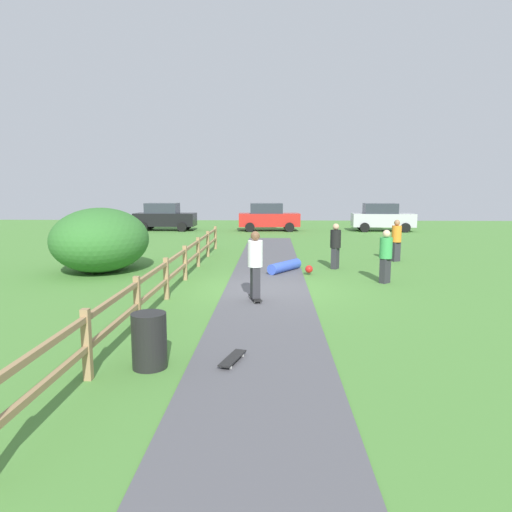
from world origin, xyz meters
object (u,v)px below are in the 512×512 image
trash_bin (149,341)px  bystander_black (335,244)px  bush_large (101,240)px  skateboard_loose (233,358)px  skater_fallen (286,267)px  bystander_orange (396,239)px  parked_car_black (165,217)px  parked_car_red (268,217)px  skater_riding (255,262)px  bystander_green (386,254)px  parked_car_silver (382,217)px

trash_bin → bystander_black: bearing=65.9°
bush_large → trash_bin: bush_large is taller
trash_bin → skateboard_loose: size_ratio=1.09×
skater_fallen → bystander_orange: (4.44, 2.63, 0.71)m
parked_car_black → parked_car_red: same height
skater_riding → skateboard_loose: skater_riding is taller
bystander_green → parked_car_red: (-3.77, 17.97, 0.06)m
bystander_green → parked_car_silver: size_ratio=0.38×
bush_large → bystander_black: 8.31m
parked_car_red → skater_fallen: bearing=-87.2°
skateboard_loose → bush_large: bearing=122.4°
trash_bin → skateboard_loose: trash_bin is taller
bystander_orange → parked_car_silver: size_ratio=0.39×
bush_large → parked_car_black: size_ratio=0.92×
bush_large → parked_car_silver: bearing=50.3°
bystander_green → skater_fallen: bearing=149.6°
skater_fallen → bystander_black: 2.07m
bush_large → skater_riding: 6.93m
parked_car_black → skateboard_loose: bearing=-74.3°
bystander_green → skateboard_loose: bearing=-121.3°
bystander_black → skateboard_loose: bearing=-107.5°
bystander_orange → parked_car_red: 14.58m
parked_car_black → bush_large: bearing=-84.4°
bush_large → parked_car_red: (5.68, 16.30, -0.16)m
skater_fallen → bystander_green: 3.51m
bystander_black → parked_car_black: bearing=122.6°
trash_bin → bystander_green: bystander_green is taller
bystander_green → parked_car_silver: (4.10, 17.98, 0.06)m
trash_bin → bystander_orange: size_ratio=0.54×
skater_fallen → parked_car_black: (-8.09, 16.23, 0.76)m
bystander_black → bystander_green: bearing=-64.8°
bystander_green → parked_car_silver: parked_car_silver is taller
skater_riding → parked_car_red: 20.45m
skater_riding → bystander_green: bearing=32.5°
bystander_orange → trash_bin: bearing=-121.3°
skater_riding → skateboard_loose: size_ratio=2.17×
bystander_black → bystander_orange: 3.24m
bush_large → bystander_orange: size_ratio=2.34×
bystander_green → bush_large: bearing=170.0°
parked_car_red → bystander_green: bearing=-78.2°
skater_fallen → parked_car_red: (-0.80, 16.23, 0.76)m
bystander_orange → skater_fallen: bearing=-149.4°
bystander_black → bush_large: bearing=-174.1°
skater_riding → bystander_orange: (5.37, 6.85, -0.10)m
bystander_black → skater_riding: bearing=-118.4°
skateboard_loose → parked_car_silver: 26.06m
skateboard_loose → bystander_green: bystander_green is taller
bystander_black → parked_car_black: size_ratio=0.39×
trash_bin → parked_car_red: 25.00m
bystander_green → parked_car_black: 21.10m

